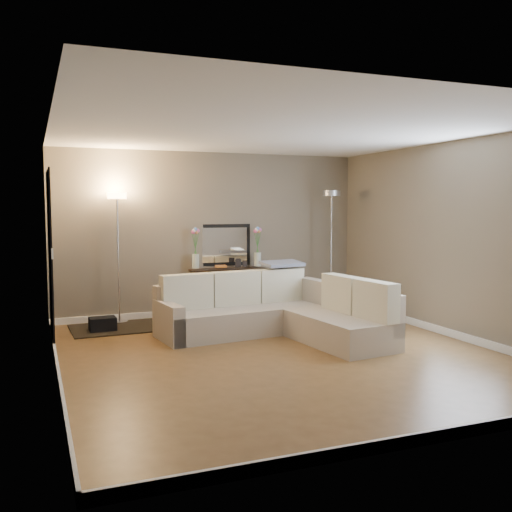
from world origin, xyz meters
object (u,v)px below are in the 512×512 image
object	(u,v)px
floor_lamp_lit	(118,232)
sectional_sofa	(277,313)
console_table	(223,289)
floor_lamp_unlit	(331,226)

from	to	relation	value
floor_lamp_lit	sectional_sofa	bearing A→B (deg)	-41.21
sectional_sofa	console_table	bearing A→B (deg)	97.27
console_table	floor_lamp_lit	bearing A→B (deg)	-178.31
floor_lamp_lit	floor_lamp_unlit	distance (m)	3.43
console_table	floor_lamp_unlit	bearing A→B (deg)	-10.71
sectional_sofa	console_table	xyz separation A→B (m)	(-0.21, 1.68, 0.11)
sectional_sofa	floor_lamp_unlit	world-z (taller)	floor_lamp_unlit
console_table	floor_lamp_unlit	distance (m)	2.06
sectional_sofa	floor_lamp_unlit	bearing A→B (deg)	40.80
console_table	floor_lamp_lit	size ratio (longest dim) A/B	0.64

